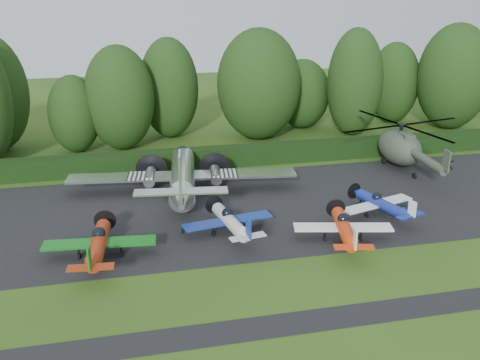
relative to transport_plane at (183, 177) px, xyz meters
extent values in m
plane|color=#2A4F16|center=(5.47, -13.78, -1.79)|extent=(160.00, 160.00, 0.00)
cube|color=black|center=(5.47, -3.78, -1.79)|extent=(70.00, 18.00, 0.01)
cube|color=black|center=(5.47, -19.78, -1.79)|extent=(70.00, 2.00, 0.00)
cube|color=black|center=(5.47, 7.22, -1.79)|extent=(90.00, 1.60, 2.00)
cylinder|color=silver|center=(0.00, 0.31, -0.06)|extent=(2.10, 10.94, 2.10)
cone|color=silver|center=(0.00, 6.43, -0.06)|extent=(2.10, 1.37, 2.10)
cone|color=silver|center=(0.00, -6.26, 0.40)|extent=(2.10, 2.73, 2.10)
sphere|color=black|center=(0.00, 5.56, 0.40)|extent=(1.37, 1.37, 1.37)
cube|color=silver|center=(0.00, 1.22, -0.33)|extent=(20.05, 2.19, 0.20)
cube|color=white|center=(-3.65, 1.22, -0.22)|extent=(2.37, 2.28, 0.05)
cube|color=white|center=(3.65, 1.22, -0.22)|extent=(2.37, 2.28, 0.05)
cylinder|color=silver|center=(-2.92, 1.76, -0.56)|extent=(1.00, 2.92, 1.00)
cylinder|color=silver|center=(2.92, 1.76, -0.56)|extent=(1.00, 2.92, 1.00)
cylinder|color=black|center=(-2.92, 3.82, -0.56)|extent=(2.92, 0.03, 2.92)
cylinder|color=black|center=(2.92, 3.82, -0.56)|extent=(2.92, 0.03, 2.92)
cube|color=silver|center=(0.00, -6.99, 1.40)|extent=(6.84, 1.28, 0.13)
cube|color=silver|center=(0.00, -7.26, 2.67)|extent=(0.16, 2.01, 3.46)
cylinder|color=black|center=(-2.92, 1.40, -1.56)|extent=(0.23, 0.82, 0.82)
cylinder|color=black|center=(2.92, 1.40, -1.56)|extent=(0.23, 0.82, 0.82)
cylinder|color=black|center=(0.00, -7.35, -1.63)|extent=(0.16, 0.40, 0.40)
cylinder|color=#9E2A0E|center=(-6.86, -10.17, -0.61)|extent=(1.03, 5.90, 1.03)
sphere|color=black|center=(-6.86, -9.53, -0.13)|extent=(0.90, 0.90, 0.90)
cube|color=#10711A|center=(-6.86, -9.64, -0.77)|extent=(7.51, 1.39, 0.15)
cube|color=#9E2A0E|center=(-6.86, -13.71, -0.34)|extent=(2.79, 0.75, 0.11)
cube|color=#10711A|center=(-6.86, -13.82, 0.35)|extent=(0.11, 0.86, 1.39)
cylinder|color=black|center=(-6.86, -6.37, -0.61)|extent=(1.61, 0.02, 1.61)
cylinder|color=black|center=(-8.25, -9.85, -1.60)|extent=(0.15, 0.47, 0.47)
cylinder|color=black|center=(-5.46, -9.85, -1.60)|extent=(0.15, 0.47, 0.47)
cylinder|color=black|center=(-6.86, -7.39, -1.62)|extent=(0.13, 0.43, 0.43)
cylinder|color=silver|center=(2.46, -8.32, -0.72)|extent=(0.93, 5.35, 0.93)
sphere|color=black|center=(2.46, -7.73, -0.29)|extent=(0.82, 0.82, 0.82)
cube|color=navy|center=(2.46, -7.83, -0.87)|extent=(6.80, 1.26, 0.14)
cube|color=silver|center=(2.46, -11.52, -0.48)|extent=(2.53, 0.68, 0.10)
cube|color=navy|center=(2.46, -11.62, 0.15)|extent=(0.10, 0.78, 1.26)
cylinder|color=black|center=(2.46, -4.87, -0.72)|extent=(1.46, 0.02, 1.46)
cylinder|color=black|center=(1.19, -8.03, -1.62)|extent=(0.14, 0.43, 0.43)
cylinder|color=black|center=(3.72, -8.03, -1.62)|extent=(0.14, 0.43, 0.43)
cylinder|color=black|center=(2.46, -5.79, -1.64)|extent=(0.12, 0.39, 0.39)
cylinder|color=red|center=(10.13, -11.27, -0.68)|extent=(0.97, 5.54, 0.97)
sphere|color=black|center=(10.13, -10.66, -0.23)|extent=(0.85, 0.85, 0.85)
cube|color=white|center=(10.13, -10.76, -0.83)|extent=(7.05, 1.31, 0.14)
cube|color=red|center=(10.13, -14.59, -0.43)|extent=(2.62, 0.71, 0.10)
cube|color=white|center=(10.13, -14.69, 0.22)|extent=(0.10, 0.81, 1.31)
cylinder|color=black|center=(10.13, -7.69, -0.68)|extent=(1.51, 0.02, 1.51)
cylinder|color=black|center=(8.82, -10.96, -1.61)|extent=(0.14, 0.44, 0.44)
cylinder|color=black|center=(11.44, -10.96, -1.61)|extent=(0.14, 0.44, 0.44)
cylinder|color=black|center=(10.13, -8.65, -1.63)|extent=(0.12, 0.40, 0.40)
cylinder|color=navy|center=(14.81, -7.60, -0.77)|extent=(0.89, 5.09, 0.89)
sphere|color=black|center=(14.81, -7.04, -0.36)|extent=(0.78, 0.78, 0.78)
cube|color=white|center=(14.81, -7.14, -0.91)|extent=(6.47, 1.20, 0.13)
cube|color=navy|center=(14.81, -10.65, -0.54)|extent=(2.40, 0.65, 0.09)
cube|color=white|center=(14.81, -10.74, 0.06)|extent=(0.09, 0.74, 1.20)
cylinder|color=black|center=(14.81, -4.32, -0.77)|extent=(1.39, 0.02, 1.39)
cylinder|color=black|center=(13.60, -7.32, -1.63)|extent=(0.13, 0.41, 0.41)
cylinder|color=black|center=(16.01, -7.32, -1.63)|extent=(0.13, 0.41, 0.41)
cylinder|color=black|center=(14.81, -5.19, -1.64)|extent=(0.11, 0.37, 0.37)
ellipsoid|color=#384233|center=(22.08, 3.33, 0.27)|extent=(3.57, 6.54, 3.42)
cylinder|color=#384233|center=(22.08, -1.81, 0.61)|extent=(0.80, 6.86, 0.80)
cube|color=#384233|center=(22.08, -5.36, 1.64)|extent=(0.14, 1.03, 1.83)
cylinder|color=black|center=(22.08, 3.33, 1.98)|extent=(0.34, 0.34, 0.91)
cylinder|color=black|center=(22.08, 3.33, 2.49)|extent=(0.80, 0.80, 0.29)
cylinder|color=black|center=(22.08, 3.33, 2.49)|extent=(13.72, 13.72, 0.07)
cube|color=#384233|center=(22.08, 2.42, 1.58)|extent=(1.03, 2.29, 0.80)
ellipsoid|color=black|center=(22.08, 5.16, 0.38)|extent=(2.17, 2.17, 1.95)
cylinder|color=black|center=(20.94, 4.25, -1.45)|extent=(0.21, 0.64, 0.64)
cylinder|color=black|center=(23.22, 4.25, -1.45)|extent=(0.21, 0.64, 0.64)
cylinder|color=black|center=(22.08, -0.33, -1.51)|extent=(0.18, 0.55, 0.55)
cylinder|color=#3F3326|center=(29.69, 6.72, -1.20)|extent=(0.12, 0.12, 1.18)
cylinder|color=#3F3326|center=(32.63, 6.72, -1.20)|extent=(0.12, 0.12, 1.18)
cube|color=silver|center=(31.16, 6.72, -0.52)|extent=(3.13, 0.08, 0.98)
cylinder|color=black|center=(0.78, 19.26, 0.13)|extent=(0.70, 0.70, 3.84)
ellipsoid|color=#133310|center=(0.78, 19.26, 4.07)|extent=(6.89, 6.89, 11.73)
cylinder|color=black|center=(35.60, 15.80, 0.34)|extent=(0.70, 0.70, 4.26)
ellipsoid|color=#133310|center=(35.60, 15.80, 4.72)|extent=(8.90, 8.90, 13.02)
cylinder|color=black|center=(-9.80, 15.49, -0.41)|extent=(0.70, 0.70, 2.76)
ellipsoid|color=#133310|center=(-9.80, 15.49, 2.42)|extent=(5.48, 5.48, 8.42)
cylinder|color=black|center=(-4.92, 15.57, 0.07)|extent=(0.70, 0.70, 3.73)
ellipsoid|color=#133310|center=(-4.92, 15.57, 3.91)|extent=(7.49, 7.49, 11.40)
cylinder|color=black|center=(10.85, 16.43, 0.30)|extent=(0.70, 0.70, 4.19)
ellipsoid|color=#133310|center=(10.85, 16.43, 4.61)|extent=(9.66, 9.66, 12.81)
cylinder|color=black|center=(29.90, 20.16, -0.09)|extent=(0.70, 0.70, 3.41)
ellipsoid|color=#133310|center=(29.90, 20.16, 3.42)|extent=(6.47, 6.47, 10.43)
cylinder|color=black|center=(22.36, 15.59, 0.29)|extent=(0.70, 0.70, 4.16)
ellipsoid|color=#133310|center=(22.36, 15.59, 4.56)|extent=(6.55, 6.55, 12.71)
cylinder|color=black|center=(17.45, 20.11, -0.38)|extent=(0.70, 0.70, 2.83)
ellipsoid|color=#133310|center=(17.45, 20.11, 2.53)|extent=(6.86, 6.86, 8.65)
camera|label=1|loc=(-4.50, -43.18, 15.75)|focal=40.00mm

